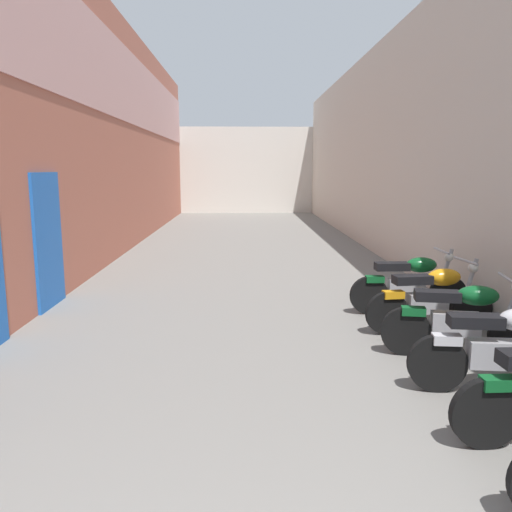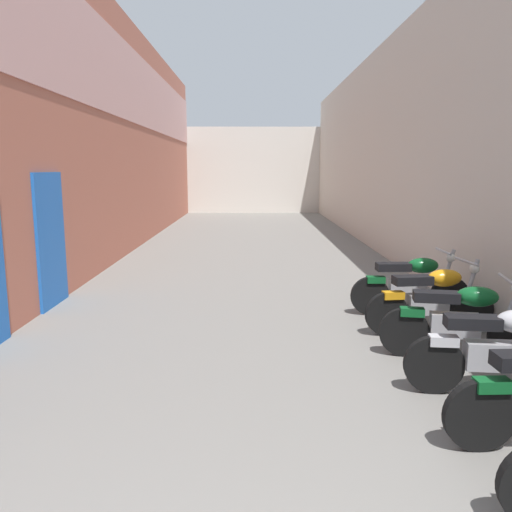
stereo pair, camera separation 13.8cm
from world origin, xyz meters
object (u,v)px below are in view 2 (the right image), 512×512
Objects in this scene: motorcycle_seventh at (411,283)px; motorcycle_fifth at (460,319)px; motorcycle_fourth at (501,348)px; motorcycle_sixth at (432,298)px.

motorcycle_fifth is at bearing -90.00° from motorcycle_seventh.
motorcycle_fourth and motorcycle_seventh have the same top height.
motorcycle_seventh is (0.00, 1.91, 0.00)m from motorcycle_fifth.
motorcycle_fifth is 0.99× the size of motorcycle_seventh.
motorcycle_seventh is at bearing 90.00° from motorcycle_sixth.
motorcycle_seventh is at bearing 90.00° from motorcycle_fourth.
motorcycle_seventh is (0.00, 2.91, 0.00)m from motorcycle_fourth.
motorcycle_fifth and motorcycle_seventh have the same top height.
motorcycle_fourth is 1.00m from motorcycle_fifth.
motorcycle_fifth is 1.91m from motorcycle_seventh.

